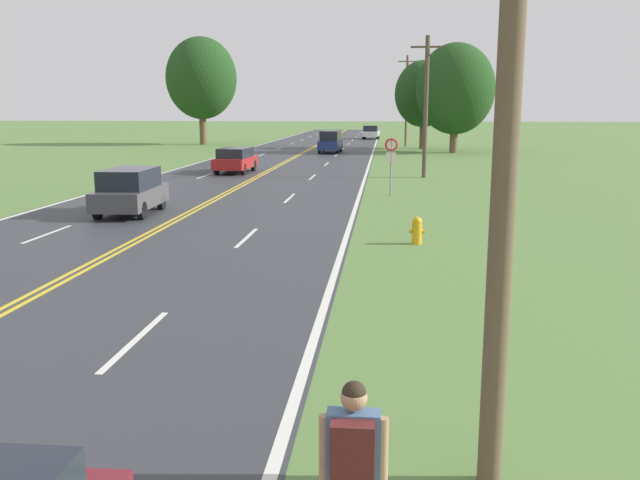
{
  "coord_description": "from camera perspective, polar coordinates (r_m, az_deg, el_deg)",
  "views": [
    {
      "loc": [
        7.12,
        -2.79,
        3.76
      ],
      "look_at": [
        5.74,
        11.36,
        0.99
      ],
      "focal_mm": 38.0,
      "sensor_mm": 36.0,
      "label": 1
    }
  ],
  "objects": [
    {
      "name": "tree_left_verge",
      "position": [
        65.33,
        8.71,
        12.06
      ],
      "size": [
        5.36,
        5.36,
        8.18
      ],
      "color": "brown",
      "rests_on": "ground"
    },
    {
      "name": "traffic_sign",
      "position": [
        29.6,
        6.01,
        7.36
      ],
      "size": [
        0.6,
        0.1,
        2.52
      ],
      "color": "gray",
      "rests_on": "ground"
    },
    {
      "name": "utility_pole_far",
      "position": [
        69.29,
        7.3,
        11.64
      ],
      "size": [
        1.8,
        0.24,
        8.9
      ],
      "color": "brown",
      "rests_on": "ground"
    },
    {
      "name": "fire_hydrant",
      "position": [
        19.21,
        8.16,
        0.83
      ],
      "size": [
        0.45,
        0.29,
        0.78
      ],
      "color": "gold",
      "rests_on": "ground"
    },
    {
      "name": "car_dark_grey_hatchback_approaching",
      "position": [
        25.29,
        -15.69,
        4.03
      ],
      "size": [
        1.9,
        3.89,
        1.64
      ],
      "rotation": [
        0.0,
        0.0,
        1.61
      ],
      "color": "black",
      "rests_on": "ground"
    },
    {
      "name": "car_dark_blue_suv_mid_far",
      "position": [
        58.83,
        0.89,
        8.31
      ],
      "size": [
        1.88,
        4.42,
        1.88
      ],
      "rotation": [
        0.0,
        0.0,
        -1.61
      ],
      "color": "black",
      "rests_on": "ground"
    },
    {
      "name": "tree_mid_treeline",
      "position": [
        59.94,
        11.33,
        12.36
      ],
      "size": [
        6.66,
        6.66,
        9.22
      ],
      "color": "brown",
      "rests_on": "ground"
    },
    {
      "name": "tree_behind_sign",
      "position": [
        73.58,
        -9.96,
        13.26
      ],
      "size": [
        7.34,
        7.34,
        11.07
      ],
      "color": "brown",
      "rests_on": "ground"
    },
    {
      "name": "utility_pole_foreground",
      "position": [
        6.58,
        15.83,
        16.1
      ],
      "size": [
        1.8,
        0.24,
        8.46
      ],
      "color": "brown",
      "rests_on": "ground"
    },
    {
      "name": "car_red_hatchback_mid_near",
      "position": [
        40.61,
        -7.13,
        6.75
      ],
      "size": [
        1.94,
        4.17,
        1.47
      ],
      "rotation": [
        0.0,
        0.0,
        1.53
      ],
      "color": "black",
      "rests_on": "ground"
    },
    {
      "name": "car_white_suv_receding",
      "position": [
        85.76,
        4.31,
        9.08
      ],
      "size": [
        2.15,
        4.41,
        1.67
      ],
      "rotation": [
        0.0,
        0.0,
        -1.62
      ],
      "color": "black",
      "rests_on": "ground"
    },
    {
      "name": "hitchhiker_person",
      "position": [
        5.69,
        2.81,
        -17.89
      ],
      "size": [
        0.56,
        0.4,
        1.65
      ],
      "rotation": [
        0.0,
        0.0,
        1.57
      ],
      "color": "navy",
      "rests_on": "ground"
    },
    {
      "name": "utility_pole_midground",
      "position": [
        37.91,
        8.91,
        11.18
      ],
      "size": [
        1.8,
        0.24,
        7.59
      ],
      "color": "brown",
      "rests_on": "ground"
    }
  ]
}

